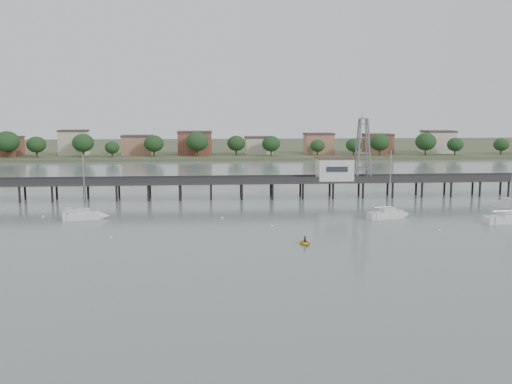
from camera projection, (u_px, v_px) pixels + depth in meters
ground_plane at (241, 271)px, 70.89m from camera, size 500.00×500.00×0.00m
pier at (226, 182)px, 129.58m from camera, size 150.00×5.00×5.50m
pier_building at (335, 169)px, 131.21m from camera, size 8.40×5.40×5.30m
lattice_tower at (363, 149)px, 131.12m from camera, size 3.20×3.20×15.50m
sailboat_b at (90, 216)px, 105.12m from camera, size 7.91×3.98×12.62m
sailboat_c at (393, 214)px, 106.45m from camera, size 8.42×4.61×13.36m
white_tender at (72, 212)px, 110.21m from camera, size 3.77×1.92×1.41m
yellow_dinghy at (305, 244)px, 85.19m from camera, size 2.18×0.74×3.01m
dinghy_occupant at (305, 244)px, 85.19m from camera, size 0.44×1.12×0.26m
mooring_buoys at (285, 221)px, 102.67m from camera, size 85.14×27.20×0.39m
far_shore at (217, 147)px, 307.24m from camera, size 500.00×170.00×10.40m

